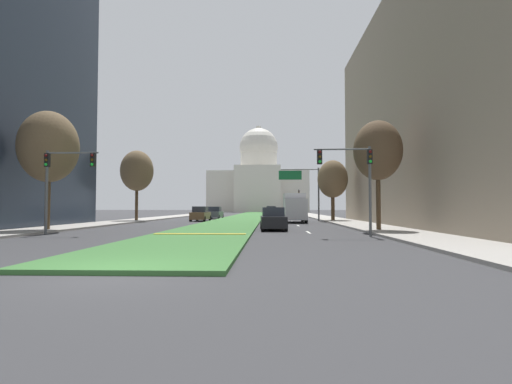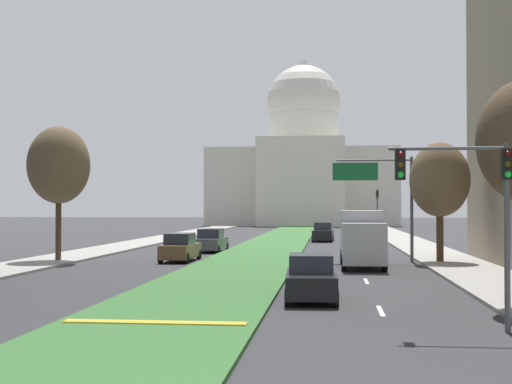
{
  "view_description": "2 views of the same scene",
  "coord_description": "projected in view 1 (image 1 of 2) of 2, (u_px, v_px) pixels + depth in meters",
  "views": [
    {
      "loc": [
        4.0,
        -9.34,
        1.71
      ],
      "look_at": [
        1.9,
        48.57,
        3.98
      ],
      "focal_mm": 26.7,
      "sensor_mm": 36.0,
      "label": 1
    },
    {
      "loc": [
        4.94,
        -7.38,
        3.46
      ],
      "look_at": [
        -2.26,
        61.86,
        4.82
      ],
      "focal_mm": 49.95,
      "sensor_mm": 36.0,
      "label": 2
    }
  ],
  "objects": [
    {
      "name": "street_tree_right_near",
      "position": [
        378.0,
        151.0,
        26.45
      ],
      "size": [
        3.33,
        3.33,
        7.72
      ],
      "color": "#4C3823",
      "rests_on": "ground_plane"
    },
    {
      "name": "sedan_far_horizon",
      "position": [
        271.0,
        211.0,
        71.24
      ],
      "size": [
        2.13,
        4.69,
        1.86
      ],
      "color": "black",
      "rests_on": "ground_plane"
    },
    {
      "name": "ground_plane",
      "position": [
        249.0,
        216.0,
        73.1
      ],
      "size": [
        280.67,
        280.67,
        0.0
      ],
      "primitive_type": "plane",
      "color": "#333335"
    },
    {
      "name": "street_tree_left_mid",
      "position": [
        137.0,
        171.0,
        44.96
      ],
      "size": [
        3.83,
        3.83,
        8.38
      ],
      "color": "#4C3823",
      "rests_on": "ground_plane"
    },
    {
      "name": "box_truck_delivery",
      "position": [
        294.0,
        207.0,
        42.12
      ],
      "size": [
        2.4,
        6.4,
        3.2
      ],
      "color": "#BCBCC1",
      "rests_on": "ground_plane"
    },
    {
      "name": "overhead_guide_sign",
      "position": [
        304.0,
        183.0,
        46.5
      ],
      "size": [
        4.96,
        0.2,
        6.5
      ],
      "color": "#515456",
      "rests_on": "ground_plane"
    },
    {
      "name": "sidewalk_right",
      "position": [
        322.0,
        217.0,
        59.92
      ],
      "size": [
        4.0,
        114.82,
        0.15
      ],
      "primitive_type": "cube",
      "color": "#9E9991",
      "rests_on": "ground_plane"
    },
    {
      "name": "median_curb_nose",
      "position": [
        200.0,
        234.0,
        21.8
      ],
      "size": [
        5.26,
        0.5,
        0.04
      ],
      "primitive_type": "cube",
      "color": "gold",
      "rests_on": "grass_median"
    },
    {
      "name": "capitol_building",
      "position": [
        259.0,
        183.0,
        136.41
      ],
      "size": [
        33.96,
        29.16,
        31.0
      ],
      "color": "beige",
      "rests_on": "ground_plane"
    },
    {
      "name": "traffic_light_near_right",
      "position": [
        355.0,
        171.0,
        21.92
      ],
      "size": [
        3.34,
        0.35,
        5.2
      ],
      "color": "#515456",
      "rests_on": "ground_plane"
    },
    {
      "name": "street_tree_right_mid",
      "position": [
        333.0,
        179.0,
        45.25
      ],
      "size": [
        3.58,
        3.58,
        7.27
      ],
      "color": "#4C3823",
      "rests_on": "ground_plane"
    },
    {
      "name": "midrise_block_right",
      "position": [
        490.0,
        106.0,
        32.51
      ],
      "size": [
        17.11,
        37.65,
        20.64
      ],
      "primitive_type": "cube",
      "color": "gray",
      "rests_on": "ground_plane"
    },
    {
      "name": "sedan_lead_stopped",
      "position": [
        273.0,
        219.0,
        28.04
      ],
      "size": [
        2.0,
        4.35,
        1.68
      ],
      "color": "black",
      "rests_on": "ground_plane"
    },
    {
      "name": "traffic_light_far_right",
      "position": [
        299.0,
        199.0,
        75.32
      ],
      "size": [
        0.28,
        0.35,
        5.2
      ],
      "color": "#515456",
      "rests_on": "ground_plane"
    },
    {
      "name": "sidewalk_left",
      "position": [
        168.0,
        217.0,
        60.81
      ],
      "size": [
        4.0,
        114.82,
        0.15
      ],
      "primitive_type": "cube",
      "color": "#9E9991",
      "rests_on": "ground_plane"
    },
    {
      "name": "sedan_midblock",
      "position": [
        201.0,
        214.0,
        45.83
      ],
      "size": [
        1.89,
        4.59,
        1.77
      ],
      "color": "brown",
      "rests_on": "ground_plane"
    },
    {
      "name": "street_tree_left_near",
      "position": [
        49.0,
        147.0,
        26.7
      ],
      "size": [
        4.0,
        4.0,
        8.44
      ],
      "color": "#4C3823",
      "rests_on": "ground_plane"
    },
    {
      "name": "traffic_light_near_left",
      "position": [
        60.0,
        173.0,
        23.45
      ],
      "size": [
        3.34,
        0.35,
        5.2
      ],
      "color": "#515456",
      "rests_on": "ground_plane"
    },
    {
      "name": "sedan_distant",
      "position": [
        215.0,
        213.0,
        54.91
      ],
      "size": [
        2.01,
        4.71,
        1.75
      ],
      "color": "#4C5156",
      "rests_on": "ground_plane"
    },
    {
      "name": "grass_median",
      "position": [
        247.0,
        216.0,
        66.73
      ],
      "size": [
        5.84,
        114.82,
        0.14
      ],
      "primitive_type": "cube",
      "color": "#386B33",
      "rests_on": "ground_plane"
    },
    {
      "name": "lane_dashes_right",
      "position": [
        292.0,
        222.0,
        43.73
      ],
      "size": [
        0.16,
        36.34,
        0.01
      ],
      "color": "silver",
      "rests_on": "ground_plane"
    }
  ]
}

